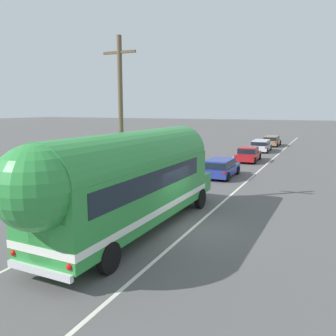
{
  "coord_description": "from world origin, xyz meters",
  "views": [
    {
      "loc": [
        4.97,
        -13.19,
        5.0
      ],
      "look_at": [
        -2.0,
        1.96,
        2.16
      ],
      "focal_mm": 37.39,
      "sensor_mm": 36.0,
      "label": 1
    }
  ],
  "objects_px": {
    "car_second": "(248,154)",
    "car_third": "(261,145)",
    "painted_bus": "(128,179)",
    "car_lead": "(221,167)",
    "utility_pole": "(121,120)",
    "car_fourth": "(272,140)"
  },
  "relations": [
    {
      "from": "car_second",
      "to": "car_fourth",
      "type": "relative_size",
      "value": 1.0
    },
    {
      "from": "painted_bus",
      "to": "car_third",
      "type": "bearing_deg",
      "value": 90.38
    },
    {
      "from": "car_second",
      "to": "car_third",
      "type": "distance_m",
      "value": 8.35
    },
    {
      "from": "utility_pole",
      "to": "car_fourth",
      "type": "xyz_separation_m",
      "value": [
        2.57,
        33.62,
        -3.64
      ]
    },
    {
      "from": "painted_bus",
      "to": "utility_pole",
      "type": "bearing_deg",
      "value": 125.18
    },
    {
      "from": "painted_bus",
      "to": "car_second",
      "type": "height_order",
      "value": "painted_bus"
    },
    {
      "from": "car_fourth",
      "to": "painted_bus",
      "type": "bearing_deg",
      "value": -90.01
    },
    {
      "from": "painted_bus",
      "to": "car_second",
      "type": "bearing_deg",
      "value": 89.82
    },
    {
      "from": "painted_bus",
      "to": "car_third",
      "type": "relative_size",
      "value": 2.62
    },
    {
      "from": "car_third",
      "to": "utility_pole",
      "type": "bearing_deg",
      "value": -95.06
    },
    {
      "from": "painted_bus",
      "to": "car_fourth",
      "type": "distance_m",
      "value": 37.28
    },
    {
      "from": "car_third",
      "to": "car_fourth",
      "type": "distance_m",
      "value": 6.93
    },
    {
      "from": "utility_pole",
      "to": "car_third",
      "type": "relative_size",
      "value": 1.79
    },
    {
      "from": "painted_bus",
      "to": "car_lead",
      "type": "distance_m",
      "value": 13.26
    },
    {
      "from": "painted_bus",
      "to": "car_third",
      "type": "distance_m",
      "value": 30.36
    },
    {
      "from": "utility_pole",
      "to": "car_lead",
      "type": "distance_m",
      "value": 10.5
    },
    {
      "from": "car_lead",
      "to": "car_third",
      "type": "bearing_deg",
      "value": 90.34
    },
    {
      "from": "car_fourth",
      "to": "car_second",
      "type": "bearing_deg",
      "value": -89.76
    },
    {
      "from": "car_fourth",
      "to": "utility_pole",
      "type": "bearing_deg",
      "value": -94.37
    },
    {
      "from": "utility_pole",
      "to": "car_third",
      "type": "xyz_separation_m",
      "value": [
        2.36,
        26.69,
        -3.63
      ]
    },
    {
      "from": "utility_pole",
      "to": "painted_bus",
      "type": "distance_m",
      "value": 4.93
    },
    {
      "from": "car_second",
      "to": "utility_pole",
      "type": "bearing_deg",
      "value": -98.16
    }
  ]
}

